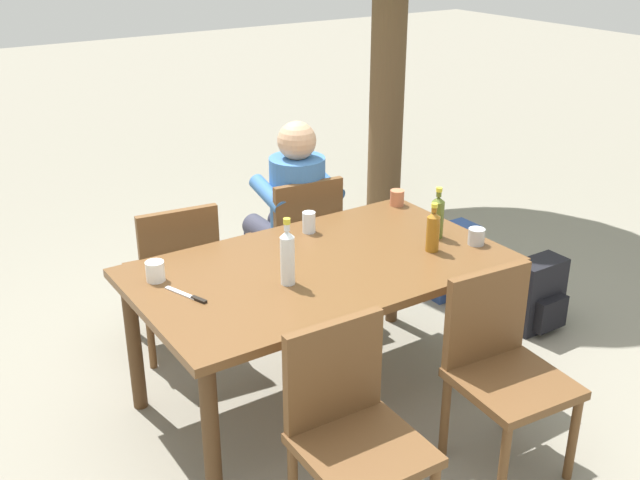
% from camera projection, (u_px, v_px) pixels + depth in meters
% --- Properties ---
extents(ground_plane, '(24.00, 24.00, 0.00)m').
position_uv_depth(ground_plane, '(320.00, 396.00, 3.81)').
color(ground_plane, gray).
extents(dining_table, '(1.73, 1.00, 0.74)m').
position_uv_depth(dining_table, '(320.00, 279.00, 3.55)').
color(dining_table, brown).
rests_on(dining_table, ground_plane).
extents(chair_far_right, '(0.48, 0.48, 0.87)m').
position_uv_depth(chair_far_right, '(300.00, 238.00, 4.42)').
color(chair_far_right, brown).
rests_on(chair_far_right, ground_plane).
extents(chair_near_left, '(0.45, 0.45, 0.87)m').
position_uv_depth(chair_near_left, '(351.00, 425.00, 2.81)').
color(chair_near_left, brown).
rests_on(chair_near_left, ground_plane).
extents(chair_near_right, '(0.47, 0.47, 0.87)m').
position_uv_depth(chair_near_right, '(501.00, 362.00, 3.20)').
color(chair_near_right, brown).
rests_on(chair_near_right, ground_plane).
extents(chair_far_left, '(0.49, 0.49, 0.87)m').
position_uv_depth(chair_far_left, '(175.00, 270.00, 4.03)').
color(chair_far_left, brown).
rests_on(chair_far_left, ground_plane).
extents(person_in_white_shirt, '(0.47, 0.61, 1.18)m').
position_uv_depth(person_in_white_shirt, '(291.00, 206.00, 4.44)').
color(person_in_white_shirt, '#3D70B2').
rests_on(person_in_white_shirt, ground_plane).
extents(bottle_amber, '(0.06, 0.06, 0.24)m').
position_uv_depth(bottle_amber, '(433.00, 231.00, 3.61)').
color(bottle_amber, '#996019').
rests_on(bottle_amber, dining_table).
extents(bottle_clear, '(0.06, 0.06, 0.31)m').
position_uv_depth(bottle_clear, '(287.00, 256.00, 3.27)').
color(bottle_clear, white).
rests_on(bottle_clear, dining_table).
extents(bottle_olive, '(0.06, 0.06, 0.26)m').
position_uv_depth(bottle_olive, '(437.00, 216.00, 3.76)').
color(bottle_olive, '#566623').
rests_on(bottle_olive, dining_table).
extents(cup_terracotta, '(0.08, 0.08, 0.09)m').
position_uv_depth(cup_terracotta, '(397.00, 198.00, 4.20)').
color(cup_terracotta, '#BC6B47').
rests_on(cup_terracotta, dining_table).
extents(cup_glass, '(0.07, 0.07, 0.11)m').
position_uv_depth(cup_glass, '(309.00, 222.00, 3.84)').
color(cup_glass, silver).
rests_on(cup_glass, dining_table).
extents(cup_white, '(0.08, 0.08, 0.09)m').
position_uv_depth(cup_white, '(155.00, 271.00, 3.34)').
color(cup_white, white).
rests_on(cup_white, dining_table).
extents(cup_steel, '(0.08, 0.08, 0.08)m').
position_uv_depth(cup_steel, '(476.00, 236.00, 3.71)').
color(cup_steel, '#B2B7BC').
rests_on(cup_steel, dining_table).
extents(table_knife, '(0.10, 0.23, 0.01)m').
position_uv_depth(table_knife, '(189.00, 296.00, 3.21)').
color(table_knife, silver).
rests_on(table_knife, dining_table).
extents(backpack_by_near_side, '(0.30, 0.22, 0.43)m').
position_uv_depth(backpack_by_near_side, '(539.00, 296.00, 4.36)').
color(backpack_by_near_side, black).
rests_on(backpack_by_near_side, ground_plane).
extents(backpack_by_far_side, '(0.31, 0.24, 0.46)m').
position_uv_depth(backpack_by_far_side, '(452.00, 262.00, 4.74)').
color(backpack_by_far_side, '#2D4784').
rests_on(backpack_by_far_side, ground_plane).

